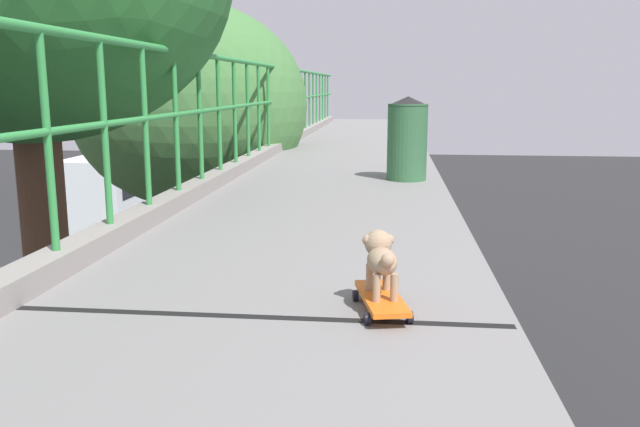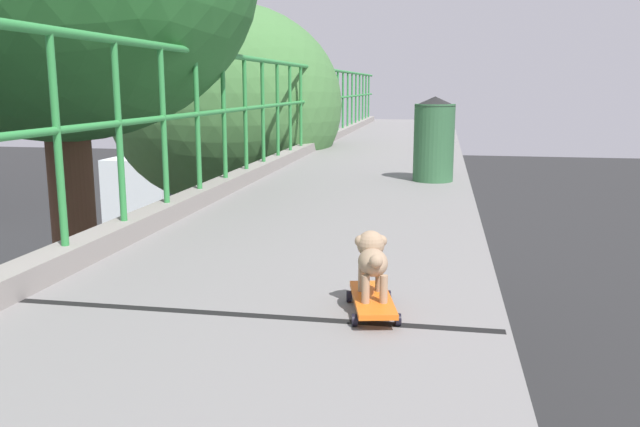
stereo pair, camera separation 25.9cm
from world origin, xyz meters
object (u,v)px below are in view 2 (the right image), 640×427
(litter_bin, at_px, (434,138))
(car_black_fifth, at_px, (2,415))
(city_bus, at_px, (190,182))
(toy_skateboard, at_px, (372,300))
(small_dog, at_px, (372,257))

(litter_bin, bearing_deg, car_black_fifth, 165.76)
(city_bus, distance_m, litter_bin, 23.25)
(car_black_fifth, relative_size, toy_skateboard, 8.19)
(small_dog, distance_m, litter_bin, 4.35)
(city_bus, height_order, litter_bin, litter_bin)
(city_bus, xyz_separation_m, litter_bin, (10.92, -20.19, 3.66))
(toy_skateboard, relative_size, small_dog, 1.59)
(car_black_fifth, height_order, city_bus, city_bus)
(toy_skateboard, relative_size, litter_bin, 0.57)
(city_bus, bearing_deg, car_black_fifth, -78.14)
(small_dog, bearing_deg, litter_bin, 87.18)
(car_black_fifth, distance_m, small_dog, 10.31)
(car_black_fifth, xyz_separation_m, small_dog, (6.84, -6.13, 4.69))
(city_bus, xyz_separation_m, toy_skateboard, (10.71, -24.56, 3.26))
(small_dog, bearing_deg, city_bus, 113.58)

